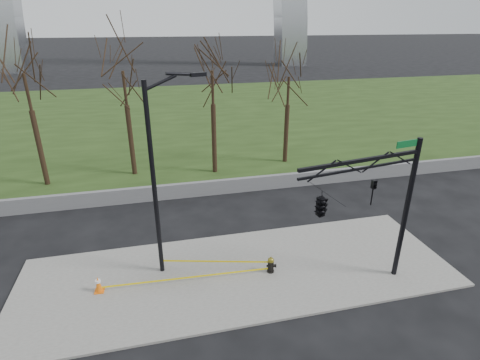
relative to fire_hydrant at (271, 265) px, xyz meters
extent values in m
plane|color=black|center=(-1.28, 0.30, -0.44)|extent=(500.00, 500.00, 0.00)
cube|color=slate|center=(-1.28, 0.30, -0.39)|extent=(18.00, 6.00, 0.10)
cube|color=#213413|center=(-1.28, 30.30, -0.41)|extent=(120.00, 40.00, 0.06)
cube|color=#59595B|center=(-1.28, 8.30, 0.01)|extent=(60.00, 0.30, 0.90)
cylinder|color=black|center=(-0.01, 0.00, -0.31)|extent=(0.30, 0.30, 0.05)
cylinder|color=black|center=(-0.01, 0.00, -0.08)|extent=(0.23, 0.23, 0.53)
cylinder|color=black|center=(0.17, -0.05, -0.03)|extent=(0.21, 0.19, 0.14)
cylinder|color=black|center=(-0.14, 0.04, -0.06)|extent=(0.11, 0.11, 0.09)
cylinder|color=olive|center=(-0.01, 0.00, 0.21)|extent=(0.26, 0.26, 0.05)
ellipsoid|color=olive|center=(-0.01, 0.00, 0.26)|extent=(0.25, 0.25, 0.18)
cylinder|color=olive|center=(-0.01, 0.00, 0.36)|extent=(0.05, 0.05, 0.07)
cube|color=orange|center=(-6.90, 0.36, -0.32)|extent=(0.38, 0.38, 0.04)
cone|color=orange|center=(-6.90, 0.36, 0.03)|extent=(0.28, 0.28, 0.65)
cylinder|color=white|center=(-6.90, 0.36, 0.14)|extent=(0.21, 0.21, 0.10)
cylinder|color=black|center=(-4.45, 1.16, 3.56)|extent=(0.18, 0.18, 8.00)
cylinder|color=black|center=(-3.91, 1.30, 7.41)|extent=(1.25, 0.44, 0.56)
cylinder|color=black|center=(-3.09, 1.51, 7.66)|extent=(1.20, 0.43, 0.22)
cube|color=black|center=(-2.51, 1.67, 7.61)|extent=(0.64, 0.37, 0.14)
cylinder|color=black|center=(4.99, -1.31, 2.56)|extent=(0.20, 0.20, 6.00)
cube|color=black|center=(2.52, -1.71, 5.06)|extent=(4.96, 0.91, 0.12)
cube|color=black|center=(2.52, -1.71, 4.76)|extent=(4.95, 0.87, 0.08)
cube|color=#0C5926|center=(4.39, -1.40, 5.41)|extent=(0.89, 0.18, 0.25)
imported|color=black|center=(3.21, -1.59, 3.71)|extent=(0.19, 0.22, 1.00)
imported|color=black|center=(1.04, -1.94, 3.71)|extent=(0.92, 2.54, 1.00)
cube|color=yellow|center=(-2.23, 0.58, 0.14)|extent=(4.44, 1.16, 0.08)
cube|color=yellow|center=(-3.46, 0.18, -0.16)|extent=(6.89, 0.36, 0.08)
camera|label=1|loc=(-4.26, -12.33, 9.43)|focal=28.01mm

